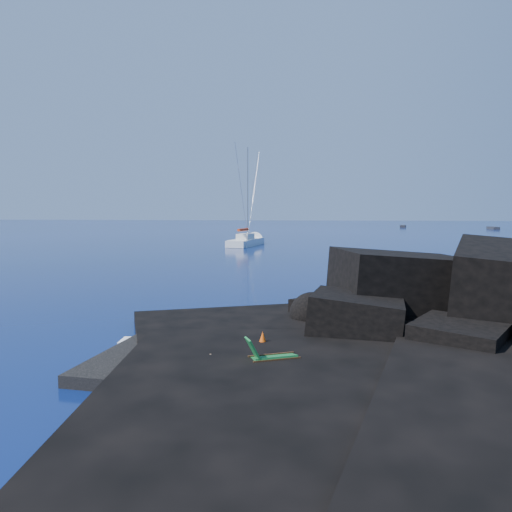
{
  "coord_description": "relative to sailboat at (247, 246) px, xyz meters",
  "views": [
    {
      "loc": [
        6.66,
        -14.01,
        4.69
      ],
      "look_at": [
        3.17,
        14.49,
        2.0
      ],
      "focal_mm": 35.0,
      "sensor_mm": 36.0,
      "label": 1
    }
  ],
  "objects": [
    {
      "name": "distant_boat_b",
      "position": [
        50.44,
        59.8,
        0.0
      ],
      "size": [
        1.6,
        4.67,
        0.62
      ],
      "primitive_type": "cube",
      "rotation": [
        0.0,
        0.0,
        0.03
      ],
      "color": "#26262B",
      "rests_on": "ground"
    },
    {
      "name": "distant_boat_a",
      "position": [
        31.39,
        70.01,
        0.0
      ],
      "size": [
        2.27,
        4.68,
        0.6
      ],
      "primitive_type": "cube",
      "rotation": [
        0.0,
        0.0,
        -0.2
      ],
      "color": "black",
      "rests_on": "ground"
    },
    {
      "name": "marker_cone",
      "position": [
        7.48,
        -49.12,
        0.65
      ],
      "size": [
        0.49,
        0.49,
        0.6
      ],
      "primitive_type": "cone",
      "rotation": [
        0.0,
        0.0,
        0.29
      ],
      "color": "#DC4E0B",
      "rests_on": "beach"
    },
    {
      "name": "beach",
      "position": [
        6.95,
        -49.56,
        0.0
      ],
      "size": [
        9.08,
        6.86,
        0.7
      ],
      "primitive_type": "cube",
      "rotation": [
        0.0,
        0.0,
        -0.1
      ],
      "color": "black",
      "rests_on": "ground"
    },
    {
      "name": "surf_foam",
      "position": [
        7.45,
        -45.06,
        0.0
      ],
      "size": [
        10.0,
        8.0,
        0.06
      ],
      "primitive_type": null,
      "color": "white",
      "rests_on": "ground"
    },
    {
      "name": "headland",
      "position": [
        15.45,
        -47.06,
        0.0
      ],
      "size": [
        24.0,
        24.0,
        3.6
      ],
      "primitive_type": null,
      "color": "black",
      "rests_on": "ground"
    },
    {
      "name": "sunbather",
      "position": [
        5.74,
        -50.8,
        0.52
      ],
      "size": [
        1.74,
        1.0,
        0.25
      ],
      "primitive_type": null,
      "rotation": [
        0.0,
        0.0,
        0.35
      ],
      "color": "tan",
      "rests_on": "towel"
    },
    {
      "name": "ground",
      "position": [
        2.45,
        -50.06,
        0.0
      ],
      "size": [
        400.0,
        400.0,
        0.0
      ],
      "primitive_type": "plane",
      "color": "#031338",
      "rests_on": "ground"
    },
    {
      "name": "towel",
      "position": [
        5.74,
        -50.8,
        0.37
      ],
      "size": [
        1.95,
        1.39,
        0.05
      ],
      "primitive_type": "cube",
      "rotation": [
        0.0,
        0.0,
        0.35
      ],
      "color": "white",
      "rests_on": "beach"
    },
    {
      "name": "deck_chair",
      "position": [
        7.98,
        -50.74,
        0.83
      ],
      "size": [
        1.52,
        1.13,
        0.96
      ],
      "primitive_type": null,
      "rotation": [
        0.0,
        0.0,
        0.42
      ],
      "color": "#16672E",
      "rests_on": "beach"
    },
    {
      "name": "sailboat",
      "position": [
        0.0,
        0.0,
        0.0
      ],
      "size": [
        4.62,
        12.47,
        12.8
      ],
      "primitive_type": null,
      "rotation": [
        0.0,
        0.0,
        -0.17
      ],
      "color": "white",
      "rests_on": "ground"
    }
  ]
}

